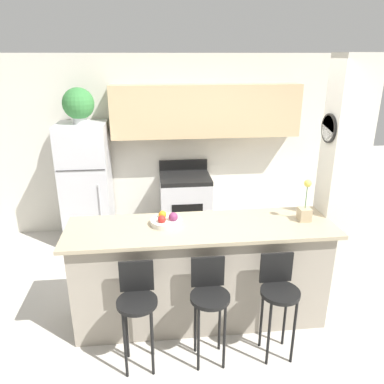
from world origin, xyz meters
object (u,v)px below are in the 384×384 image
(bar_stool_mid, at_px, (209,297))
(bar_stool_right, at_px, (279,292))
(fruit_bowl, at_px, (167,221))
(orchid_vase, at_px, (305,209))
(stove_range, at_px, (185,205))
(bar_stool_left, at_px, (137,302))
(refrigerator, at_px, (87,185))
(trash_bin, at_px, (128,232))
(potted_plant_on_fridge, at_px, (78,104))

(bar_stool_mid, distance_m, bar_stool_right, 0.60)
(bar_stool_mid, distance_m, fruit_bowl, 0.81)
(bar_stool_right, height_order, orchid_vase, orchid_vase)
(stove_range, xyz_separation_m, orchid_vase, (0.97, -1.89, 0.69))
(stove_range, xyz_separation_m, bar_stool_right, (0.57, -2.43, 0.16))
(orchid_vase, bearing_deg, bar_stool_left, -161.13)
(refrigerator, distance_m, orchid_vase, 3.00)
(orchid_vase, bearing_deg, trash_bin, 137.61)
(refrigerator, height_order, bar_stool_mid, refrigerator)
(bar_stool_mid, xyz_separation_m, trash_bin, (-0.80, 2.19, -0.43))
(orchid_vase, bearing_deg, potted_plant_on_fridge, 141.48)
(orchid_vase, distance_m, trash_bin, 2.62)
(bar_stool_right, height_order, potted_plant_on_fridge, potted_plant_on_fridge)
(refrigerator, xyz_separation_m, bar_stool_right, (1.94, -2.41, -0.22))
(bar_stool_mid, bearing_deg, orchid_vase, 28.67)
(bar_stool_left, distance_m, trash_bin, 2.24)
(bar_stool_mid, relative_size, trash_bin, 2.49)
(bar_stool_mid, distance_m, potted_plant_on_fridge, 3.05)
(potted_plant_on_fridge, relative_size, orchid_vase, 1.11)
(potted_plant_on_fridge, bearing_deg, bar_stool_left, -72.87)
(fruit_bowl, bearing_deg, trash_bin, 106.84)
(stove_range, xyz_separation_m, potted_plant_on_fridge, (-1.37, -0.03, 1.47))
(bar_stool_left, distance_m, bar_stool_mid, 0.60)
(bar_stool_left, xyz_separation_m, fruit_bowl, (0.28, 0.60, 0.45))
(potted_plant_on_fridge, bearing_deg, refrigerator, -63.26)
(refrigerator, relative_size, bar_stool_right, 1.78)
(bar_stool_right, xyz_separation_m, fruit_bowl, (-0.92, 0.60, 0.45))
(bar_stool_right, relative_size, trash_bin, 2.49)
(refrigerator, xyz_separation_m, bar_stool_mid, (1.34, -2.41, -0.22))
(bar_stool_mid, bearing_deg, fruit_bowl, 118.02)
(potted_plant_on_fridge, height_order, fruit_bowl, potted_plant_on_fridge)
(stove_range, distance_m, fruit_bowl, 1.96)
(fruit_bowl, height_order, trash_bin, fruit_bowl)
(bar_stool_left, xyz_separation_m, bar_stool_mid, (0.60, 0.00, 0.00))
(bar_stool_mid, xyz_separation_m, bar_stool_right, (0.60, 0.00, 0.00))
(stove_range, xyz_separation_m, fruit_bowl, (-0.35, -1.83, 0.61))
(trash_bin, bearing_deg, bar_stool_left, -84.75)
(bar_stool_left, xyz_separation_m, potted_plant_on_fridge, (-0.74, 2.41, 1.31))
(trash_bin, bearing_deg, refrigerator, 157.86)
(stove_range, bearing_deg, bar_stool_mid, -90.64)
(bar_stool_mid, xyz_separation_m, potted_plant_on_fridge, (-1.34, 2.41, 1.31))
(bar_stool_right, xyz_separation_m, trash_bin, (-1.40, 2.19, -0.43))
(orchid_vase, bearing_deg, bar_stool_right, -126.21)
(fruit_bowl, bearing_deg, stove_range, 79.29)
(refrigerator, distance_m, bar_stool_right, 3.10)
(bar_stool_left, relative_size, orchid_vase, 2.30)
(bar_stool_right, bearing_deg, trash_bin, 122.59)
(orchid_vase, distance_m, fruit_bowl, 1.32)
(bar_stool_right, height_order, trash_bin, bar_stool_right)
(potted_plant_on_fridge, distance_m, trash_bin, 1.84)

